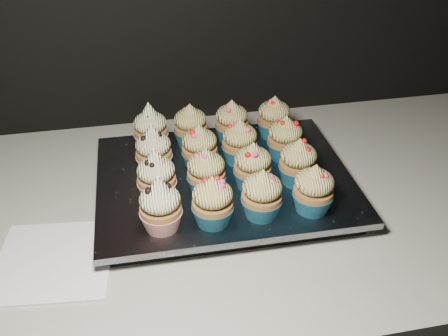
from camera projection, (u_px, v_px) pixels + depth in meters
The scene contains 20 objects.
worktop at pixel (219, 207), 0.87m from camera, with size 2.44×0.64×0.04m, color beige.
napkin at pixel (54, 260), 0.73m from camera, with size 0.17×0.17×0.00m, color white.
baking_tray at pixel (224, 186), 0.87m from camera, with size 0.40×0.30×0.02m, color black.
foil_lining at pixel (224, 179), 0.86m from camera, with size 0.43×0.34×0.01m, color silver.
cupcake_0 at pixel (160, 206), 0.73m from camera, with size 0.06×0.06×0.10m.
cupcake_1 at pixel (213, 202), 0.74m from camera, with size 0.06×0.06×0.08m.
cupcake_2 at pixel (262, 195), 0.75m from camera, with size 0.06×0.06×0.08m.
cupcake_3 at pixel (313, 190), 0.76m from camera, with size 0.06×0.06×0.08m.
cupcake_4 at pixel (156, 177), 0.79m from camera, with size 0.06×0.06×0.10m.
cupcake_5 at pixel (206, 173), 0.80m from camera, with size 0.06×0.06×0.08m.
cupcake_6 at pixel (253, 167), 0.81m from camera, with size 0.06×0.06×0.08m.
cupcake_7 at pixel (298, 163), 0.82m from camera, with size 0.06×0.06×0.08m.
cupcake_8 at pixel (154, 151), 0.85m from camera, with size 0.06×0.06×0.10m.
cupcake_9 at pixel (200, 148), 0.86m from camera, with size 0.06×0.06×0.08m.
cupcake_10 at pixel (240, 143), 0.88m from camera, with size 0.06×0.06×0.08m.
cupcake_11 at pixel (285, 139), 0.89m from camera, with size 0.06×0.06×0.08m.
cupcake_12 at pixel (151, 129), 0.91m from camera, with size 0.06×0.06×0.10m.
cupcake_13 at pixel (190, 126), 0.93m from camera, with size 0.06×0.06×0.08m.
cupcake_14 at pixel (232, 122), 0.94m from camera, with size 0.06×0.06×0.08m.
cupcake_15 at pixel (274, 118), 0.95m from camera, with size 0.06×0.06×0.08m.
Camera 1 is at (-0.13, 1.02, 1.43)m, focal length 40.00 mm.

